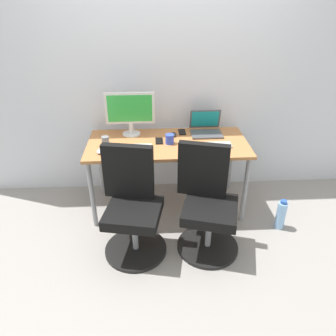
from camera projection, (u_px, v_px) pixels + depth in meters
ground_plane at (168, 204)px, 3.42m from camera, size 5.28×5.28×0.00m
back_wall at (165, 72)px, 3.16m from camera, size 4.40×0.04×2.60m
desk at (168, 149)px, 3.10m from camera, size 1.54×0.70×0.73m
office_chair_left at (132, 207)px, 2.67m from camera, size 0.54×0.54×0.94m
office_chair_right at (207, 205)px, 2.70m from camera, size 0.54×0.54×0.94m
water_bottle_on_floor at (281, 215)px, 3.03m from camera, size 0.09×0.09×0.31m
desktop_monitor at (130, 111)px, 3.11m from camera, size 0.48×0.18×0.43m
open_laptop at (206, 128)px, 3.24m from camera, size 0.31×0.28×0.22m
keyboard_by_monitor at (133, 147)px, 2.95m from camera, size 0.34×0.12×0.02m
keyboard_by_laptop at (213, 145)px, 2.99m from camera, size 0.34×0.12×0.02m
mouse_by_monitor at (100, 151)px, 2.86m from camera, size 0.06×0.10×0.03m
mouse_by_laptop at (174, 134)px, 3.19m from camera, size 0.06×0.10×0.03m
coffee_mug at (170, 139)px, 3.02m from camera, size 0.08×0.08×0.09m
pen_cup at (105, 142)px, 2.95m from camera, size 0.07×0.07×0.10m
phone_near_monitor at (182, 132)px, 3.27m from camera, size 0.07×0.14×0.01m
phone_near_laptop at (159, 141)px, 3.08m from camera, size 0.07×0.14×0.01m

